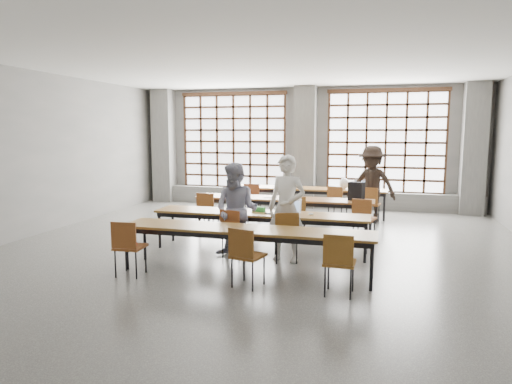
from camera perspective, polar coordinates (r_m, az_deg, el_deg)
floor at (r=8.55m, az=0.37°, el=-7.47°), size 11.00×11.00×0.00m
ceiling at (r=8.35m, az=0.40°, el=16.39°), size 11.00×11.00×0.00m
wall_back at (r=13.65m, az=6.36°, el=5.60°), size 10.00×0.00×10.00m
wall_front at (r=3.30m, az=-24.99°, el=-1.51°), size 10.00×0.00×10.00m
wall_left at (r=10.71m, az=-26.52°, el=4.28°), size 0.00×11.00×11.00m
column_left at (r=14.78m, az=-11.42°, el=5.65°), size 0.60×0.55×3.50m
column_mid at (r=13.38m, az=6.17°, el=5.56°), size 0.60×0.55×3.50m
column_right at (r=13.42m, az=25.57°, el=4.86°), size 0.60×0.55×3.50m
window_left at (r=14.10m, az=-2.81°, el=6.31°), size 3.32×0.12×3.00m
window_right at (r=13.41m, az=15.91°, el=5.96°), size 3.32×0.12×3.00m
sill_ledge at (r=13.59m, az=6.13°, el=-0.76°), size 9.80×0.35×0.50m
desk_row_a at (r=12.15m, az=6.69°, el=0.20°), size 4.00×0.70×0.73m
desk_row_b at (r=10.30m, az=3.46°, el=-1.10°), size 4.00×0.70×0.73m
desk_row_c at (r=8.47m, az=0.54°, el=-3.00°), size 4.00×0.70×0.73m
desk_row_d at (r=7.13m, az=-1.30°, el=-5.05°), size 4.00×0.70×0.73m
chair_back_left at (r=11.85m, az=-0.45°, el=-0.56°), size 0.46×0.46×0.88m
chair_back_mid at (r=11.46m, az=10.05°, el=-0.96°), size 0.53×0.53×0.88m
chair_back_right at (r=11.42m, az=14.10°, el=-1.11°), size 0.49×0.49×0.88m
chair_mid_left at (r=10.18m, az=-6.13°, el=-1.97°), size 0.43×0.43×0.88m
chair_mid_centre at (r=9.64m, az=5.07°, el=-2.50°), size 0.47×0.47×0.88m
chair_mid_right at (r=9.50m, az=13.25°, el=-2.83°), size 0.51×0.51×0.88m
chair_front_left at (r=8.00m, az=-2.84°, el=-4.59°), size 0.51×0.52×0.88m
chair_front_right at (r=7.77m, az=3.81°, el=-4.97°), size 0.52×0.52×0.88m
chair_near_left at (r=7.27m, az=-15.74°, el=-6.12°), size 0.45×0.45×0.88m
chair_near_mid at (r=6.53m, az=-1.34°, el=-7.41°), size 0.51×0.51×0.88m
chair_near_right at (r=6.29m, az=10.34°, el=-8.12°), size 0.43×0.44×0.88m
student_male at (r=7.82m, az=3.86°, el=-2.05°), size 0.75×0.57×1.83m
student_female at (r=8.05m, az=-2.44°, el=-2.31°), size 0.87×0.71×1.68m
student_back at (r=11.49m, az=14.25°, el=0.95°), size 1.37×1.04×1.87m
laptop_front at (r=8.44m, az=4.37°, el=-2.20°), size 0.38×0.32×0.26m
laptop_back at (r=12.12m, az=13.06°, el=0.64°), size 0.40×0.36×0.26m
mouse at (r=8.25m, az=6.90°, el=-2.75°), size 0.11×0.08×0.04m
green_box at (r=8.54m, az=0.35°, el=-2.16°), size 0.27×0.17×0.09m
phone at (r=8.32m, az=1.56°, el=-2.69°), size 0.14×0.09×0.01m
paper_sheet_b at (r=10.31m, az=1.77°, el=-0.71°), size 0.34×0.27×0.00m
paper_sheet_c at (r=10.27m, az=4.01°, el=-0.76°), size 0.35×0.30×0.00m
backpack at (r=10.11m, az=12.44°, el=0.09°), size 0.37×0.30×0.40m
plastic_bag at (r=12.07m, az=10.97°, el=1.06°), size 0.27×0.22×0.29m
red_pouch at (r=7.35m, az=-15.45°, el=-6.26°), size 0.21×0.11×0.06m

